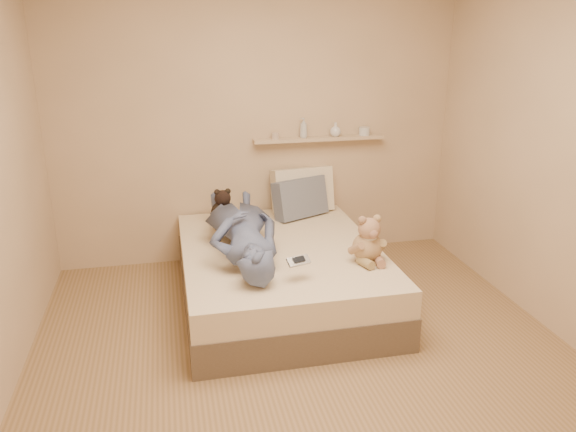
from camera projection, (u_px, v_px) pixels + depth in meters
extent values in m
plane|color=olive|center=(310.00, 365.00, 3.61)|extent=(3.80, 3.80, 0.00)
plane|color=tan|center=(258.00, 118.00, 4.95)|extent=(3.60, 0.00, 3.60)
plane|color=tan|center=(502.00, 347.00, 1.44)|extent=(3.60, 0.00, 3.60)
cube|color=brown|center=(280.00, 285.00, 4.43)|extent=(1.50, 1.90, 0.25)
cube|color=beige|center=(280.00, 259.00, 4.36)|extent=(1.48, 1.88, 0.20)
cube|color=#ACAEB3|center=(299.00, 261.00, 3.73)|extent=(0.17, 0.11, 0.05)
cube|color=black|center=(299.00, 259.00, 3.72)|extent=(0.09, 0.06, 0.03)
sphere|color=#A17B58|center=(367.00, 247.00, 4.04)|extent=(0.22, 0.22, 0.22)
sphere|color=#9C7255|center=(369.00, 229.00, 3.98)|extent=(0.16, 0.16, 0.16)
sphere|color=#936D50|center=(362.00, 220.00, 3.94)|extent=(0.06, 0.06, 0.06)
sphere|color=tan|center=(377.00, 219.00, 3.97)|extent=(0.06, 0.06, 0.06)
sphere|color=#8C614D|center=(374.00, 234.00, 3.92)|extent=(0.07, 0.07, 0.07)
cylinder|color=#95704F|center=(356.00, 248.00, 3.98)|extent=(0.11, 0.15, 0.12)
cylinder|color=olive|center=(382.00, 245.00, 4.04)|extent=(0.09, 0.15, 0.12)
cylinder|color=olive|center=(366.00, 263.00, 3.97)|extent=(0.11, 0.16, 0.07)
cylinder|color=#9A6C52|center=(379.00, 261.00, 4.00)|extent=(0.08, 0.15, 0.07)
cylinder|color=beige|center=(369.00, 238.00, 4.00)|extent=(0.12, 0.12, 0.02)
sphere|color=black|center=(223.00, 212.00, 4.80)|extent=(0.21, 0.21, 0.21)
sphere|color=black|center=(223.00, 198.00, 4.75)|extent=(0.14, 0.14, 0.14)
sphere|color=black|center=(217.00, 192.00, 4.72)|extent=(0.05, 0.05, 0.05)
sphere|color=black|center=(228.00, 191.00, 4.74)|extent=(0.05, 0.05, 0.05)
cube|color=beige|center=(302.00, 190.00, 5.11)|extent=(0.58, 0.31, 0.42)
cube|color=slate|center=(300.00, 198.00, 4.97)|extent=(0.54, 0.39, 0.36)
imported|color=#4F587C|center=(242.00, 230.00, 4.20)|extent=(0.54, 1.45, 0.35)
cube|color=tan|center=(319.00, 139.00, 5.07)|extent=(1.20, 0.12, 0.03)
cylinder|color=#C2B1A6|center=(275.00, 136.00, 4.97)|extent=(0.07, 0.07, 0.06)
imported|color=#B3B9BC|center=(304.00, 128.00, 5.00)|extent=(0.09, 0.09, 0.18)
imported|color=silver|center=(335.00, 129.00, 5.07)|extent=(0.13, 0.13, 0.13)
cylinder|color=silver|center=(364.00, 131.00, 5.14)|extent=(0.10, 0.10, 0.07)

